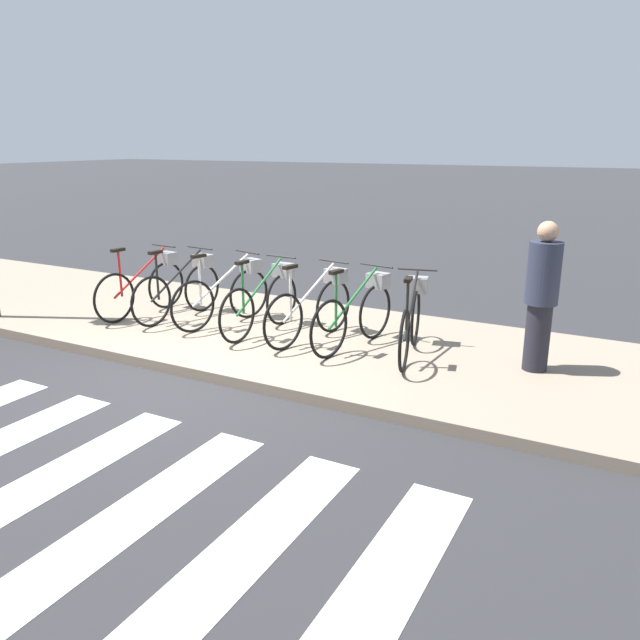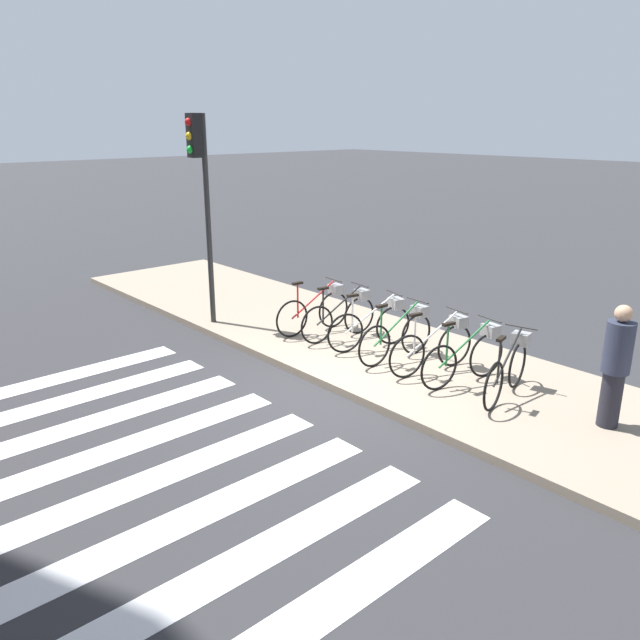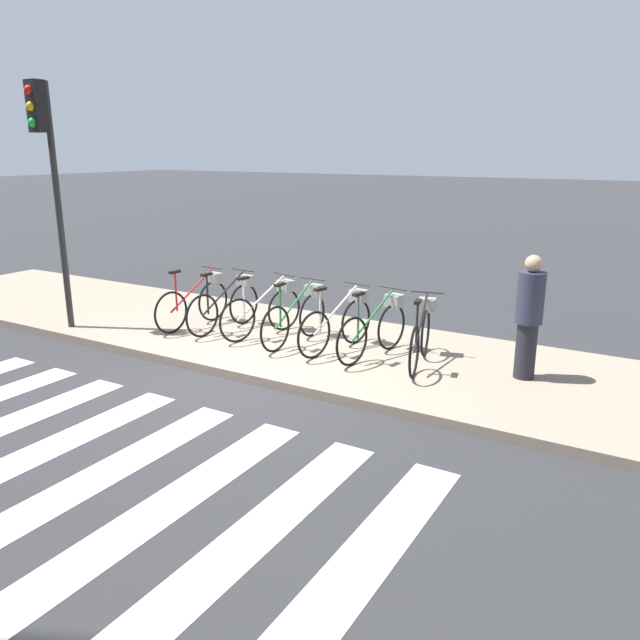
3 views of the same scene
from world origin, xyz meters
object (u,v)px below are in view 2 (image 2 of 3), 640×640
(parked_bicycle_3, at_px, (400,333))
(parked_bicycle_6, at_px, (509,367))
(parked_bicycle_2, at_px, (374,323))
(parked_bicycle_4, at_px, (436,344))
(parked_bicycle_5, at_px, (468,354))
(parked_bicycle_0, at_px, (317,308))
(traffic_light, at_px, (201,177))
(parked_bicycle_1, at_px, (343,314))
(pedestrian, at_px, (616,364))

(parked_bicycle_3, relative_size, parked_bicycle_6, 1.02)
(parked_bicycle_2, height_order, parked_bicycle_4, same)
(parked_bicycle_2, relative_size, parked_bicycle_5, 0.98)
(parked_bicycle_0, relative_size, parked_bicycle_3, 1.00)
(parked_bicycle_0, bearing_deg, parked_bicycle_5, 1.59)
(parked_bicycle_6, distance_m, traffic_light, 6.26)
(parked_bicycle_3, xyz_separation_m, parked_bicycle_6, (1.97, 0.03, 0.00))
(parked_bicycle_6, bearing_deg, parked_bicycle_5, -179.66)
(parked_bicycle_4, xyz_separation_m, parked_bicycle_6, (1.26, 0.00, 0.00))
(parked_bicycle_2, xyz_separation_m, parked_bicycle_6, (2.61, -0.04, 0.00))
(parked_bicycle_1, distance_m, traffic_light, 3.54)
(traffic_light, bearing_deg, pedestrian, 11.96)
(parked_bicycle_2, height_order, parked_bicycle_5, same)
(parked_bicycle_3, relative_size, parked_bicycle_4, 1.01)
(parked_bicycle_1, distance_m, parked_bicycle_5, 2.67)
(parked_bicycle_5, height_order, parked_bicycle_6, same)
(parked_bicycle_3, distance_m, traffic_light, 4.55)
(parked_bicycle_6, bearing_deg, parked_bicycle_1, 179.96)
(parked_bicycle_0, xyz_separation_m, pedestrian, (5.27, 0.26, 0.39))
(parked_bicycle_3, bearing_deg, parked_bicycle_2, 173.20)
(parked_bicycle_4, relative_size, parked_bicycle_5, 1.00)
(traffic_light, bearing_deg, parked_bicycle_5, 14.79)
(parked_bicycle_0, xyz_separation_m, parked_bicycle_2, (1.30, 0.14, 0.00))
(parked_bicycle_2, height_order, parked_bicycle_6, same)
(parked_bicycle_1, xyz_separation_m, parked_bicycle_5, (2.67, -0.01, 0.00))
(parked_bicycle_3, relative_size, traffic_light, 0.42)
(parked_bicycle_2, bearing_deg, parked_bicycle_0, -173.93)
(parked_bicycle_1, distance_m, parked_bicycle_6, 3.34)
(parked_bicycle_0, height_order, pedestrian, pedestrian)
(parked_bicycle_3, xyz_separation_m, parked_bicycle_5, (1.30, 0.03, 0.00))
(parked_bicycle_0, bearing_deg, parked_bicycle_6, 1.38)
(parked_bicycle_0, xyz_separation_m, parked_bicycle_5, (3.24, 0.09, 0.00))
(parked_bicycle_5, bearing_deg, parked_bicycle_2, 178.57)
(parked_bicycle_2, distance_m, pedestrian, 3.98)
(pedestrian, bearing_deg, parked_bicycle_0, -177.19)
(parked_bicycle_0, height_order, parked_bicycle_4, same)
(parked_bicycle_6, bearing_deg, traffic_light, -166.86)
(parked_bicycle_1, distance_m, pedestrian, 4.71)
(parked_bicycle_1, bearing_deg, parked_bicycle_5, -0.14)
(parked_bicycle_3, bearing_deg, parked_bicycle_4, 2.23)
(parked_bicycle_3, height_order, traffic_light, traffic_light)
(parked_bicycle_2, relative_size, parked_bicycle_3, 0.97)
(parked_bicycle_4, relative_size, pedestrian, 1.00)
(parked_bicycle_3, xyz_separation_m, traffic_light, (-3.71, -1.29, 2.30))
(parked_bicycle_5, height_order, traffic_light, traffic_light)
(parked_bicycle_0, xyz_separation_m, parked_bicycle_1, (0.57, 0.10, 0.00))
(traffic_light, bearing_deg, parked_bicycle_2, 24.07)
(parked_bicycle_1, xyz_separation_m, parked_bicycle_2, (0.73, 0.04, 0.00))
(parked_bicycle_2, bearing_deg, parked_bicycle_1, -176.70)
(parked_bicycle_1, height_order, parked_bicycle_3, same)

